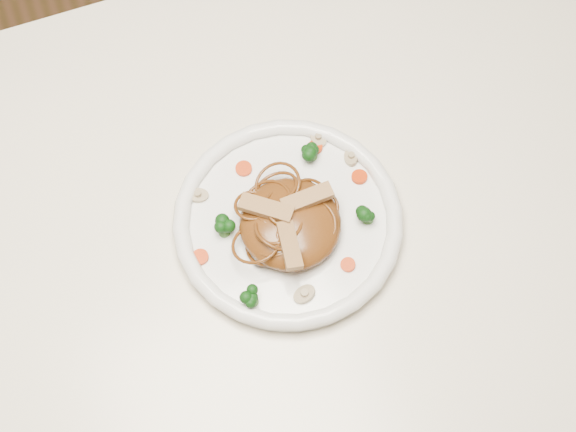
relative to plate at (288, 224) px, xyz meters
name	(u,v)px	position (x,y,z in m)	size (l,w,h in m)	color
ground	(241,392)	(-0.10, 0.01, -0.76)	(4.00, 4.00, 0.00)	#50381B
table	(215,279)	(-0.10, 0.01, -0.11)	(1.20, 0.80, 0.75)	beige
plate	(288,224)	(0.00, 0.00, 0.00)	(0.27, 0.27, 0.02)	white
noodle_mound	(290,224)	(0.00, -0.01, 0.03)	(0.12, 0.12, 0.04)	#5C3311
chicken_a	(307,198)	(0.02, 0.00, 0.05)	(0.06, 0.02, 0.01)	#A7804F
chicken_b	(266,208)	(-0.02, 0.01, 0.05)	(0.06, 0.02, 0.01)	#A7804F
chicken_c	(290,246)	(-0.02, -0.05, 0.05)	(0.06, 0.02, 0.01)	#A7804F
broccoli_0	(312,151)	(0.06, 0.07, 0.02)	(0.03, 0.03, 0.03)	#0C370B
broccoli_1	(223,227)	(-0.08, 0.01, 0.02)	(0.03, 0.03, 0.03)	#0C370B
broccoli_2	(252,297)	(-0.07, -0.08, 0.02)	(0.03, 0.03, 0.03)	#0C370B
broccoli_3	(369,214)	(0.09, -0.03, 0.02)	(0.03, 0.03, 0.03)	#0C370B
carrot_0	(315,147)	(0.07, 0.08, 0.01)	(0.02, 0.02, 0.01)	red
carrot_1	(200,257)	(-0.11, -0.01, 0.01)	(0.02, 0.02, 0.01)	red
carrot_2	(359,177)	(0.10, 0.02, 0.01)	(0.02, 0.02, 0.01)	red
carrot_3	(244,169)	(-0.03, 0.08, 0.01)	(0.02, 0.02, 0.01)	red
carrot_4	(348,265)	(0.04, -0.08, 0.01)	(0.02, 0.02, 0.01)	red
mushroom_0	(304,294)	(-0.02, -0.09, 0.01)	(0.03, 0.03, 0.01)	tan
mushroom_1	(351,157)	(0.10, 0.05, 0.01)	(0.02, 0.02, 0.01)	tan
mushroom_2	(198,195)	(-0.09, 0.07, 0.01)	(0.02, 0.02, 0.01)	tan
mushroom_3	(318,138)	(0.07, 0.09, 0.01)	(0.02, 0.02, 0.01)	tan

